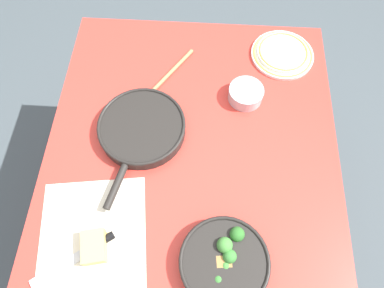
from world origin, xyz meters
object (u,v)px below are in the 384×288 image
(wooden_spoon, at_px, (153,91))
(skillet_broccoli, at_px, (225,263))
(prep_bowl_steel, at_px, (246,94))
(skillet_eggs, at_px, (142,128))
(grater_knife, at_px, (85,252))
(dinner_plate_stack, at_px, (283,53))
(cheese_block, at_px, (94,247))

(wooden_spoon, bearing_deg, skillet_broccoli, 58.69)
(wooden_spoon, bearing_deg, prep_bowl_steel, 122.80)
(skillet_eggs, bearing_deg, prep_bowl_steel, 128.57)
(skillet_eggs, distance_m, prep_bowl_steel, 0.39)
(grater_knife, height_order, dinner_plate_stack, dinner_plate_stack)
(wooden_spoon, relative_size, dinner_plate_stack, 1.40)
(grater_knife, relative_size, cheese_block, 2.13)
(wooden_spoon, height_order, grater_knife, grater_knife)
(prep_bowl_steel, bearing_deg, grater_knife, -39.30)
(skillet_eggs, height_order, prep_bowl_steel, prep_bowl_steel)
(skillet_eggs, bearing_deg, wooden_spoon, -171.75)
(skillet_eggs, bearing_deg, skillet_broccoli, 48.65)
(wooden_spoon, xyz_separation_m, grater_knife, (0.58, -0.13, 0.00))
(grater_knife, relative_size, dinner_plate_stack, 0.94)
(grater_knife, xyz_separation_m, dinner_plate_stack, (-0.78, 0.62, 0.00))
(skillet_broccoli, xyz_separation_m, dinner_plate_stack, (-0.79, 0.21, -0.02))
(dinner_plate_stack, height_order, prep_bowl_steel, prep_bowl_steel)
(wooden_spoon, xyz_separation_m, prep_bowl_steel, (0.00, 0.34, 0.02))
(cheese_block, bearing_deg, prep_bowl_steel, 141.69)
(cheese_block, height_order, dinner_plate_stack, cheese_block)
(cheese_block, bearing_deg, grater_knife, -63.46)
(cheese_block, relative_size, prep_bowl_steel, 0.86)
(skillet_broccoli, distance_m, skillet_eggs, 0.51)
(grater_knife, xyz_separation_m, prep_bowl_steel, (-0.58, 0.47, 0.02))
(skillet_broccoli, height_order, prep_bowl_steel, skillet_broccoli)
(skillet_eggs, xyz_separation_m, prep_bowl_steel, (-0.16, 0.36, 0.00))
(skillet_eggs, distance_m, dinner_plate_stack, 0.63)
(dinner_plate_stack, bearing_deg, wooden_spoon, -67.43)
(wooden_spoon, height_order, dinner_plate_stack, dinner_plate_stack)
(wooden_spoon, relative_size, cheese_block, 3.16)
(cheese_block, relative_size, dinner_plate_stack, 0.44)
(skillet_broccoli, height_order, cheese_block, skillet_broccoli)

